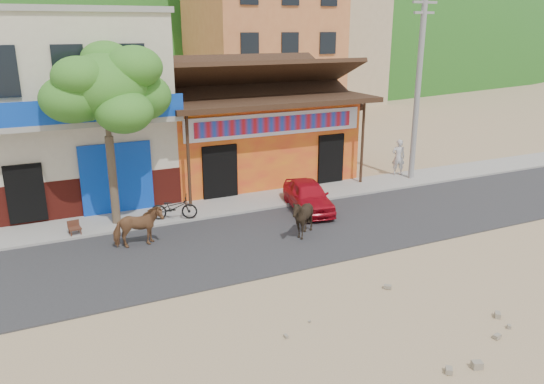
# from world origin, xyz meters

# --- Properties ---
(ground) EXTENTS (120.00, 120.00, 0.00)m
(ground) POSITION_xyz_m (0.00, 0.00, 0.00)
(ground) COLOR #9E825B
(ground) RESTS_ON ground
(road) EXTENTS (60.00, 5.00, 0.04)m
(road) POSITION_xyz_m (0.00, 2.50, 0.02)
(road) COLOR #28282B
(road) RESTS_ON ground
(sidewalk) EXTENTS (60.00, 2.00, 0.12)m
(sidewalk) POSITION_xyz_m (0.00, 6.00, 0.06)
(sidewalk) COLOR gray
(sidewalk) RESTS_ON ground
(dance_club) EXTENTS (8.00, 6.00, 3.60)m
(dance_club) POSITION_xyz_m (2.00, 10.00, 1.80)
(dance_club) COLOR orange
(dance_club) RESTS_ON ground
(cafe_building) EXTENTS (7.00, 6.00, 7.00)m
(cafe_building) POSITION_xyz_m (-5.50, 10.00, 3.50)
(cafe_building) COLOR beige
(cafe_building) RESTS_ON ground
(apartment_front) EXTENTS (9.00, 9.00, 12.00)m
(apartment_front) POSITION_xyz_m (9.00, 24.00, 6.00)
(apartment_front) COLOR #CC723F
(apartment_front) RESTS_ON ground
(apartment_rear) EXTENTS (8.00, 8.00, 10.00)m
(apartment_rear) POSITION_xyz_m (18.00, 30.00, 5.00)
(apartment_rear) COLOR tan
(apartment_rear) RESTS_ON ground
(tree) EXTENTS (3.00, 3.00, 6.00)m
(tree) POSITION_xyz_m (-4.60, 5.80, 3.12)
(tree) COLOR #2D721E
(tree) RESTS_ON sidewalk
(utility_pole) EXTENTS (0.24, 0.24, 8.00)m
(utility_pole) POSITION_xyz_m (8.20, 6.00, 4.12)
(utility_pole) COLOR gray
(utility_pole) RESTS_ON sidewalk
(cow_tan) EXTENTS (1.49, 0.69, 1.25)m
(cow_tan) POSITION_xyz_m (-4.28, 3.60, 0.67)
(cow_tan) COLOR brown
(cow_tan) RESTS_ON road
(cow_dark) EXTENTS (1.22, 1.08, 1.33)m
(cow_dark) POSITION_xyz_m (0.63, 2.12, 0.70)
(cow_dark) COLOR black
(cow_dark) RESTS_ON road
(red_car) EXTENTS (1.95, 3.45, 1.11)m
(red_car) POSITION_xyz_m (2.08, 4.36, 0.59)
(red_car) COLOR #AF0C1B
(red_car) RESTS_ON road
(scooter) EXTENTS (1.70, 1.07, 0.84)m
(scooter) POSITION_xyz_m (-2.72, 5.30, 0.54)
(scooter) COLOR black
(scooter) RESTS_ON sidewalk
(pedestrian) EXTENTS (0.70, 0.60, 1.62)m
(pedestrian) POSITION_xyz_m (8.00, 6.70, 0.93)
(pedestrian) COLOR silver
(pedestrian) RESTS_ON sidewalk
(cafe_chair_right) EXTENTS (0.41, 0.41, 0.80)m
(cafe_chair_right) POSITION_xyz_m (-6.00, 5.30, 0.52)
(cafe_chair_right) COLOR #462317
(cafe_chair_right) RESTS_ON sidewalk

